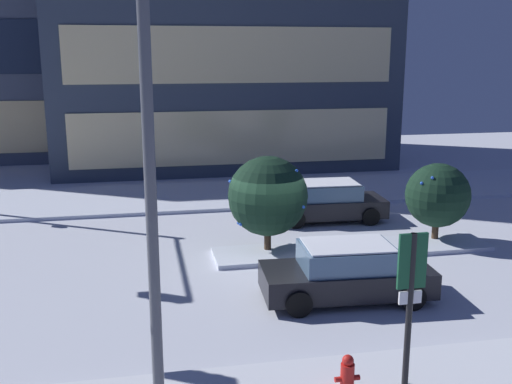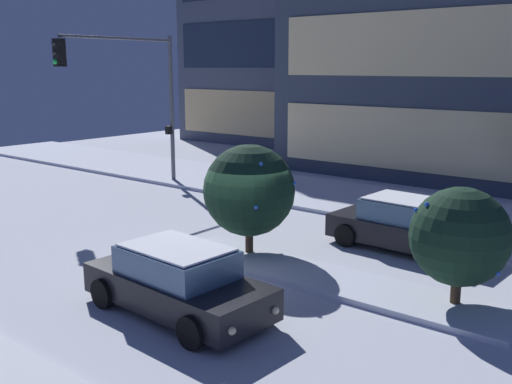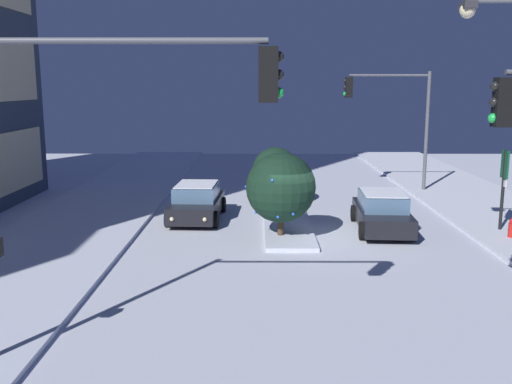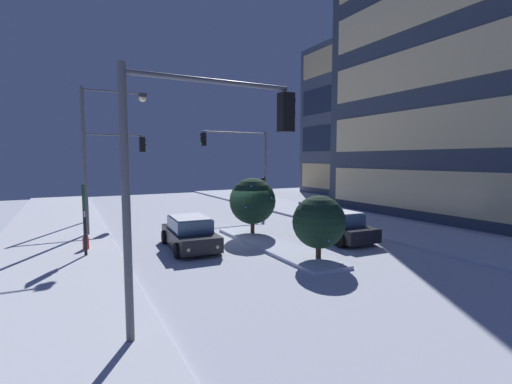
{
  "view_description": "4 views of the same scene",
  "coord_description": "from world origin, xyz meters",
  "px_view_note": "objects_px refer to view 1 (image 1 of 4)",
  "views": [
    {
      "loc": [
        -3.79,
        -16.86,
        6.26
      ],
      "look_at": [
        -0.41,
        0.23,
        2.17
      ],
      "focal_mm": 41.93,
      "sensor_mm": 36.0,
      "label": 1
    },
    {
      "loc": [
        9.97,
        -11.23,
        5.18
      ],
      "look_at": [
        -0.75,
        2.19,
        1.49
      ],
      "focal_mm": 41.22,
      "sensor_mm": 36.0,
      "label": 2
    },
    {
      "loc": [
        -19.96,
        1.64,
        5.49
      ],
      "look_at": [
        0.09,
        1.72,
        1.72
      ],
      "focal_mm": 40.12,
      "sensor_mm": 36.0,
      "label": 3
    },
    {
      "loc": [
        17.3,
        -8.05,
        4.14
      ],
      "look_at": [
        -1.88,
        2.09,
        2.16
      ],
      "focal_mm": 25.26,
      "sensor_mm": 36.0,
      "label": 4
    }
  ],
  "objects_px": {
    "decorated_tree_median": "(438,195)",
    "decorated_tree_left_of_median": "(268,196)",
    "parking_info_sign": "(410,292)",
    "car_far": "(327,202)",
    "car_near": "(347,273)",
    "street_lamp_arched": "(148,117)",
    "fire_hydrant": "(347,376)"
  },
  "relations": [
    {
      "from": "car_near",
      "to": "street_lamp_arched",
      "type": "height_order",
      "value": "street_lamp_arched"
    },
    {
      "from": "car_near",
      "to": "fire_hydrant",
      "type": "relative_size",
      "value": 5.43
    },
    {
      "from": "decorated_tree_median",
      "to": "street_lamp_arched",
      "type": "bearing_deg",
      "value": -143.09
    },
    {
      "from": "street_lamp_arched",
      "to": "decorated_tree_left_of_median",
      "type": "bearing_deg",
      "value": -25.6
    },
    {
      "from": "street_lamp_arched",
      "to": "decorated_tree_median",
      "type": "relative_size",
      "value": 2.92
    },
    {
      "from": "decorated_tree_left_of_median",
      "to": "fire_hydrant",
      "type": "bearing_deg",
      "value": -91.94
    },
    {
      "from": "car_near",
      "to": "car_far",
      "type": "height_order",
      "value": "same"
    },
    {
      "from": "fire_hydrant",
      "to": "decorated_tree_median",
      "type": "relative_size",
      "value": 0.31
    },
    {
      "from": "street_lamp_arched",
      "to": "parking_info_sign",
      "type": "relative_size",
      "value": 2.53
    },
    {
      "from": "parking_info_sign",
      "to": "decorated_tree_median",
      "type": "height_order",
      "value": "parking_info_sign"
    },
    {
      "from": "fire_hydrant",
      "to": "decorated_tree_left_of_median",
      "type": "relative_size",
      "value": 0.27
    },
    {
      "from": "parking_info_sign",
      "to": "street_lamp_arched",
      "type": "bearing_deg",
      "value": 74.0
    },
    {
      "from": "fire_hydrant",
      "to": "decorated_tree_left_of_median",
      "type": "height_order",
      "value": "decorated_tree_left_of_median"
    },
    {
      "from": "car_far",
      "to": "street_lamp_arched",
      "type": "bearing_deg",
      "value": 59.81
    },
    {
      "from": "street_lamp_arched",
      "to": "decorated_tree_median",
      "type": "distance_m",
      "value": 12.35
    },
    {
      "from": "street_lamp_arched",
      "to": "car_far",
      "type": "bearing_deg",
      "value": -30.97
    },
    {
      "from": "car_far",
      "to": "fire_hydrant",
      "type": "bearing_deg",
      "value": 76.64
    },
    {
      "from": "fire_hydrant",
      "to": "parking_info_sign",
      "type": "xyz_separation_m",
      "value": [
        1.13,
        -0.05,
        1.6
      ]
    },
    {
      "from": "car_near",
      "to": "street_lamp_arched",
      "type": "xyz_separation_m",
      "value": [
        -4.93,
        -3.18,
        4.44
      ]
    },
    {
      "from": "car_near",
      "to": "decorated_tree_median",
      "type": "distance_m",
      "value": 6.08
    },
    {
      "from": "decorated_tree_median",
      "to": "decorated_tree_left_of_median",
      "type": "xyz_separation_m",
      "value": [
        -5.77,
        -0.02,
        0.25
      ]
    },
    {
      "from": "parking_info_sign",
      "to": "decorated_tree_left_of_median",
      "type": "bearing_deg",
      "value": 4.57
    },
    {
      "from": "car_far",
      "to": "decorated_tree_median",
      "type": "xyz_separation_m",
      "value": [
        2.72,
        -3.33,
        0.92
      ]
    },
    {
      "from": "car_far",
      "to": "parking_info_sign",
      "type": "relative_size",
      "value": 1.42
    },
    {
      "from": "parking_info_sign",
      "to": "car_far",
      "type": "bearing_deg",
      "value": -12.02
    },
    {
      "from": "car_near",
      "to": "decorated_tree_median",
      "type": "bearing_deg",
      "value": 44.17
    },
    {
      "from": "parking_info_sign",
      "to": "car_near",
      "type": "bearing_deg",
      "value": -6.3
    },
    {
      "from": "parking_info_sign",
      "to": "fire_hydrant",
      "type": "bearing_deg",
      "value": 86.0
    },
    {
      "from": "decorated_tree_median",
      "to": "decorated_tree_left_of_median",
      "type": "relative_size",
      "value": 0.86
    },
    {
      "from": "decorated_tree_left_of_median",
      "to": "car_near",
      "type": "bearing_deg",
      "value": -72.51
    },
    {
      "from": "street_lamp_arched",
      "to": "parking_info_sign",
      "type": "height_order",
      "value": "street_lamp_arched"
    },
    {
      "from": "car_near",
      "to": "fire_hydrant",
      "type": "bearing_deg",
      "value": -106.05
    }
  ]
}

